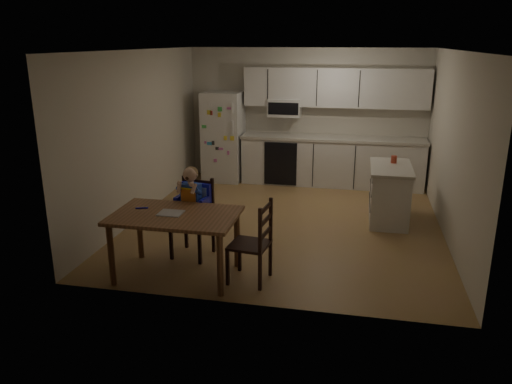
{
  "coord_description": "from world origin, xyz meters",
  "views": [
    {
      "loc": [
        1.0,
        -7.0,
        2.63
      ],
      "look_at": [
        -0.17,
        -1.4,
        0.88
      ],
      "focal_mm": 35.0,
      "sensor_mm": 36.0,
      "label": 1
    }
  ],
  "objects": [
    {
      "name": "refrigerator",
      "position": [
        -1.55,
        2.15,
        0.85
      ],
      "size": [
        0.72,
        0.7,
        1.7
      ],
      "primitive_type": "cube",
      "color": "silver",
      "rests_on": "ground"
    },
    {
      "name": "chair_booster",
      "position": [
        -0.97,
        -1.4,
        0.7
      ],
      "size": [
        0.5,
        0.5,
        1.16
      ],
      "rotation": [
        0.0,
        0.0,
        -0.15
      ],
      "color": "black",
      "rests_on": "ground"
    },
    {
      "name": "dining_table",
      "position": [
        -0.98,
        -2.0,
        0.65
      ],
      "size": [
        1.41,
        0.91,
        0.76
      ],
      "color": "brown",
      "rests_on": "ground"
    },
    {
      "name": "red_cup",
      "position": [
        1.54,
        0.63,
        0.9
      ],
      "size": [
        0.09,
        0.09,
        0.11
      ],
      "primitive_type": "cylinder",
      "color": "#B43823",
      "rests_on": "kitchen_island"
    },
    {
      "name": "kitchen_island",
      "position": [
        1.5,
        0.41,
        0.42
      ],
      "size": [
        0.6,
        1.14,
        0.84
      ],
      "color": "silver",
      "rests_on": "ground"
    },
    {
      "name": "napkin",
      "position": [
        -1.03,
        -2.0,
        0.76
      ],
      "size": [
        0.27,
        0.23,
        0.01
      ],
      "primitive_type": "cube",
      "color": "silver",
      "rests_on": "dining_table"
    },
    {
      "name": "chair_side",
      "position": [
        -0.04,
        -1.97,
        0.54
      ],
      "size": [
        0.47,
        0.47,
        0.95
      ],
      "rotation": [
        0.0,
        0.0,
        -1.69
      ],
      "color": "black",
      "rests_on": "ground"
    },
    {
      "name": "kitchen_run",
      "position": [
        0.5,
        2.24,
        0.88
      ],
      "size": [
        3.37,
        0.62,
        2.15
      ],
      "color": "silver",
      "rests_on": "ground"
    },
    {
      "name": "toddler_spoon",
      "position": [
        -1.43,
        -1.91,
        0.76
      ],
      "size": [
        0.12,
        0.06,
        0.02
      ],
      "primitive_type": "cylinder",
      "rotation": [
        0.0,
        1.57,
        0.35
      ],
      "color": "#1D1FD4",
      "rests_on": "dining_table"
    },
    {
      "name": "room",
      "position": [
        0.0,
        0.48,
        1.25
      ],
      "size": [
        4.52,
        5.01,
        2.51
      ],
      "color": "#9C7B42",
      "rests_on": "ground"
    }
  ]
}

